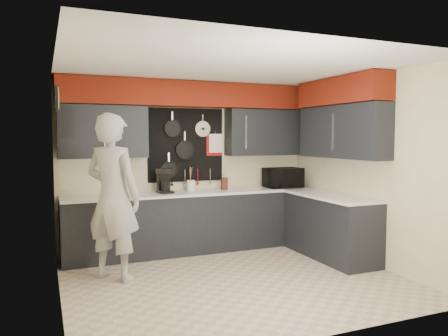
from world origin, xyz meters
name	(u,v)px	position (x,y,z in m)	size (l,w,h in m)	color
ground	(233,279)	(0.00, 0.00, 0.00)	(4.00, 4.00, 0.00)	beige
back_wall_assembly	(192,120)	(0.01, 1.60, 2.01)	(4.00, 0.36, 2.60)	#FAEDC1
right_wall_assembly	(345,124)	(1.85, 0.26, 1.94)	(0.36, 3.50, 2.60)	#FAEDC1
left_wall_assembly	(58,177)	(-1.99, 0.02, 1.33)	(0.05, 3.50, 2.60)	#FAEDC1
base_cabinets	(233,223)	(0.49, 1.13, 0.46)	(3.95, 2.20, 0.92)	black
microwave	(283,178)	(1.51, 1.39, 1.08)	(0.58, 0.40, 0.32)	black
knife_block	(224,184)	(0.50, 1.47, 1.02)	(0.09, 0.09, 0.20)	#361A11
utensil_crock	(191,186)	(-0.04, 1.53, 1.00)	(0.13, 0.13, 0.17)	white
coffee_maker	(165,180)	(-0.47, 1.47, 1.11)	(0.23, 0.27, 0.36)	black
person	(113,197)	(-1.36, 0.56, 1.02)	(0.75, 0.49, 2.04)	#B9B9B7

